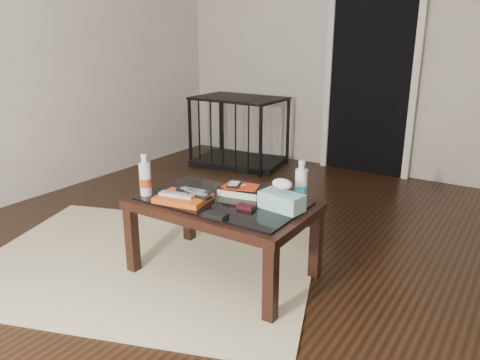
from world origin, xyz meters
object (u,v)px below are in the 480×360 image
object	(u,v)px
coffee_table	(223,211)
pet_crate	(239,143)
tissue_box	(282,201)
textbook	(243,190)
water_bottle_left	(145,175)
water_bottle_right	(301,182)

from	to	relation	value
coffee_table	pet_crate	bearing A→B (deg)	120.96
pet_crate	tissue_box	xyz separation A→B (m)	(1.57, -1.99, 0.28)
coffee_table	pet_crate	distance (m)	2.39
pet_crate	textbook	xyz separation A→B (m)	(1.26, -1.89, 0.25)
coffee_table	tissue_box	size ratio (longest dim) A/B	4.35
textbook	coffee_table	bearing A→B (deg)	-113.70
coffee_table	tissue_box	bearing A→B (deg)	8.22
coffee_table	tissue_box	distance (m)	0.36
coffee_table	water_bottle_left	bearing A→B (deg)	-157.68
pet_crate	tissue_box	size ratio (longest dim) A/B	4.31
water_bottle_left	coffee_table	bearing A→B (deg)	22.32
textbook	tissue_box	world-z (taller)	tissue_box
pet_crate	water_bottle_right	bearing A→B (deg)	-59.19
textbook	tissue_box	distance (m)	0.32
water_bottle_right	pet_crate	bearing A→B (deg)	131.00
pet_crate	coffee_table	bearing A→B (deg)	-69.24
water_bottle_left	tissue_box	bearing A→B (deg)	16.15
water_bottle_left	tissue_box	world-z (taller)	water_bottle_left
pet_crate	water_bottle_left	distance (m)	2.38
textbook	water_bottle_left	world-z (taller)	water_bottle_left
coffee_table	water_bottle_right	distance (m)	0.47
coffee_table	water_bottle_right	bearing A→B (deg)	26.20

